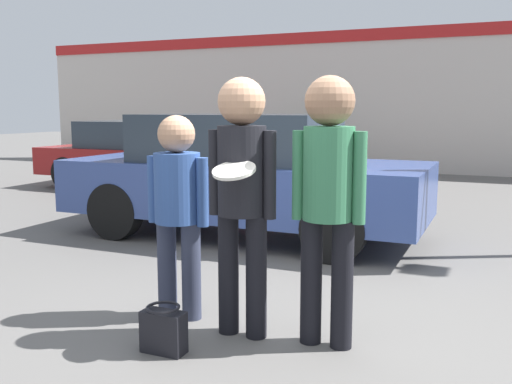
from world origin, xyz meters
name	(u,v)px	position (x,y,z in m)	size (l,w,h in m)	color
ground_plane	(267,325)	(0.00, 0.00, 0.00)	(56.00, 56.00, 0.00)	#5B5956
storefront_building	(438,100)	(0.00, 11.13, 1.85)	(24.00, 0.22, 3.65)	beige
person_left	(178,200)	(-0.70, -0.10, 0.93)	(0.53, 0.36, 1.58)	#2D3347
person_middle_with_frisbee	(242,182)	(-0.09, -0.24, 1.12)	(0.51, 0.57, 1.85)	black
person_right	(328,185)	(0.51, -0.17, 1.12)	(0.51, 0.34, 1.85)	black
parked_car_near	(242,175)	(-1.46, 2.73, 0.79)	(4.56, 1.83, 1.56)	#334784
parked_car_far	(144,154)	(-5.21, 5.97, 0.70)	(4.25, 1.86, 1.38)	maroon
shrub	(304,150)	(-3.24, 10.39, 0.55)	(1.11, 1.11, 1.11)	#285B2D
handbag	(164,330)	(-0.45, -0.73, 0.16)	(0.30, 0.23, 0.33)	black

